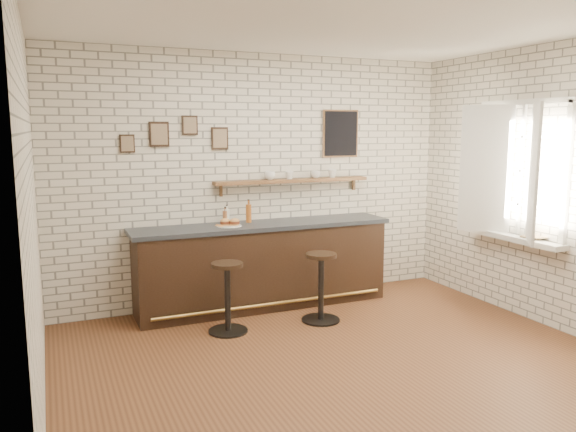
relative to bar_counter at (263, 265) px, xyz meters
The scene contains 21 objects.
ground 1.77m from the bar_counter, 87.60° to the right, with size 5.00×5.00×0.00m, color brown.
bar_counter is the anchor object (origin of this frame).
sandwich_plate 0.67m from the bar_counter, behind, with size 0.28×0.28×0.01m, color white.
ciabatta_sandwich 0.69m from the bar_counter, behind, with size 0.23×0.15×0.07m.
potato_chips 0.69m from the bar_counter, behind, with size 0.25×0.18×0.00m.
bitters_bottle_brown 0.73m from the bar_counter, 163.03° to the left, with size 0.06×0.06×0.20m.
bitters_bottle_white 0.73m from the bar_counter, 162.20° to the left, with size 0.06×0.06×0.23m.
bitters_bottle_amber 0.64m from the bar_counter, 136.16° to the left, with size 0.07×0.07×0.28m.
condiment_bottle_yellow 0.61m from the bar_counter, 136.31° to the left, with size 0.06×0.06×0.19m.
bar_stool_left 0.94m from the bar_counter, 134.48° to the right, with size 0.41×0.41×0.74m.
bar_stool_right 0.85m from the bar_counter, 62.14° to the right, with size 0.43×0.43×0.77m.
wall_shelf 1.10m from the bar_counter, 23.27° to the left, with size 2.00×0.18×0.18m.
shelf_cup_a 1.08m from the bar_counter, 50.35° to the left, with size 0.13×0.13×0.10m, color white.
shelf_cup_b 1.14m from the bar_counter, 25.23° to the left, with size 0.10×0.10×0.10m, color white.
shelf_cup_c 1.32m from the bar_counter, 14.38° to the left, with size 0.12×0.12×0.09m, color white.
shelf_cup_d 1.47m from the bar_counter, 11.17° to the left, with size 0.11×0.11×0.10m, color white.
back_wall_decor 1.59m from the bar_counter, 43.35° to the left, with size 2.96×0.02×0.56m.
window_sill 2.87m from the bar_counter, 29.52° to the right, with size 0.20×1.35×0.06m.
casement_window 3.03m from the bar_counter, 29.95° to the right, with size 0.40×1.30×1.56m.
book_lower 2.99m from the bar_counter, 33.96° to the right, with size 0.15×0.20×0.02m, color tan.
book_upper 3.00m from the bar_counter, 34.40° to the right, with size 0.14×0.20×0.01m, color tan.
Camera 1 is at (-2.39, -4.39, 2.11)m, focal length 35.00 mm.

